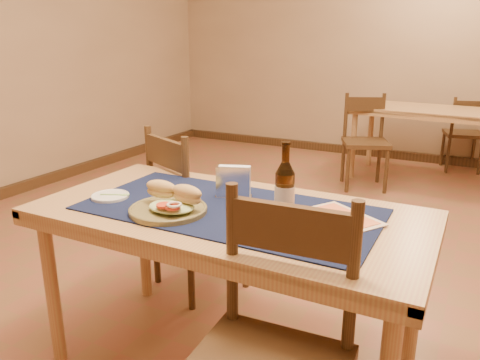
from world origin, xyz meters
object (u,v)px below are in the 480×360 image
at_px(main_table, 229,228).
at_px(sandwich_plate, 170,205).
at_px(napkin_holder, 233,183).
at_px(chair_main_near, 270,360).
at_px(back_table, 429,116).
at_px(beer_bottle, 285,189).
at_px(chair_main_far, 193,208).

bearing_deg(main_table, sandwich_plate, -141.30).
xyz_separation_m(sandwich_plate, napkin_holder, (0.13, 0.28, 0.03)).
bearing_deg(chair_main_near, napkin_holder, 125.88).
bearing_deg(chair_main_near, back_table, 90.02).
xyz_separation_m(main_table, beer_bottle, (0.23, 0.03, 0.20)).
bearing_deg(back_table, chair_main_far, -107.44).
relative_size(chair_main_far, beer_bottle, 3.26).
distance_m(chair_main_near, beer_bottle, 0.66).
xyz_separation_m(chair_main_near, napkin_holder, (-0.46, 0.63, 0.31)).
height_order(chair_main_near, napkin_holder, chair_main_near).
distance_m(main_table, chair_main_far, 0.75).
height_order(main_table, napkin_holder, napkin_holder).
relative_size(chair_main_near, napkin_holder, 5.93).
height_order(main_table, back_table, same).
relative_size(back_table, napkin_holder, 9.29).
bearing_deg(chair_main_far, sandwich_plate, -63.33).
xyz_separation_m(back_table, sandwich_plate, (-0.59, -3.61, 0.12)).
bearing_deg(sandwich_plate, beer_bottle, 23.19).
bearing_deg(chair_main_near, chair_main_far, 132.34).
xyz_separation_m(sandwich_plate, beer_bottle, (0.41, 0.18, 0.08)).
relative_size(main_table, chair_main_near, 1.62).
distance_m(main_table, back_table, 3.48).
xyz_separation_m(back_table, chair_main_far, (-0.92, -2.94, -0.17)).
height_order(back_table, napkin_holder, napkin_holder).
bearing_deg(back_table, main_table, -96.67).
height_order(main_table, beer_bottle, beer_bottle).
relative_size(chair_main_far, napkin_holder, 5.76).
distance_m(back_table, sandwich_plate, 3.66).
bearing_deg(back_table, chair_main_near, -89.98).
bearing_deg(chair_main_far, main_table, -45.04).
height_order(chair_main_far, chair_main_near, chair_main_near).
relative_size(back_table, chair_main_far, 1.61).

